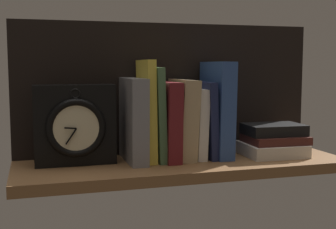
{
  "coord_description": "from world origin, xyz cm",
  "views": [
    {
      "loc": [
        -34.26,
        -101.06,
        22.82
      ],
      "look_at": [
        -2.86,
        3.35,
        10.99
      ],
      "focal_mm": 48.15,
      "sensor_mm": 36.0,
      "label": 1
    }
  ],
  "objects": [
    {
      "name": "book_white_catcher",
      "position": [
        4.33,
        3.35,
        8.61
      ],
      "size": [
        3.02,
        12.28,
        17.29
      ],
      "primitive_type": "cube",
      "rotation": [
        0.0,
        0.04,
        0.0
      ],
      "color": "silver",
      "rests_on": "ground_plane"
    },
    {
      "name": "framed_clock",
      "position": [
        -25.2,
        3.43,
        9.2
      ],
      "size": [
        18.49,
        6.91,
        18.49
      ],
      "color": "black",
      "rests_on": "ground_plane"
    },
    {
      "name": "book_maroon_dawkins",
      "position": [
        -3.18,
        3.35,
        9.48
      ],
      "size": [
        3.65,
        15.53,
        19.01
      ],
      "primitive_type": "cube",
      "rotation": [
        0.0,
        0.01,
        0.0
      ],
      "color": "maroon",
      "rests_on": "ground_plane"
    },
    {
      "name": "book_blue_modern",
      "position": [
        9.98,
        3.35,
        11.9
      ],
      "size": [
        4.27,
        14.91,
        23.85
      ],
      "primitive_type": "cube",
      "rotation": [
        0.0,
        0.01,
        0.0
      ],
      "color": "#2D4C8E",
      "rests_on": "ground_plane"
    },
    {
      "name": "book_tan_shortstories",
      "position": [
        0.82,
        3.35,
        9.73
      ],
      "size": [
        5.0,
        13.65,
        19.64
      ],
      "primitive_type": "cube",
      "rotation": [
        0.0,
        0.05,
        0.0
      ],
      "color": "tan",
      "rests_on": "ground_plane"
    },
    {
      "name": "book_yellow_seinlanguage",
      "position": [
        -8.25,
        3.35,
        12.11
      ],
      "size": [
        2.37,
        12.33,
        24.25
      ],
      "primitive_type": "cube",
      "rotation": [
        0.0,
        -0.01,
        0.0
      ],
      "color": "gold",
      "rests_on": "ground_plane"
    },
    {
      "name": "book_gray_chess",
      "position": [
        -11.5,
        3.35,
        9.96
      ],
      "size": [
        4.03,
        16.24,
        19.95
      ],
      "primitive_type": "cube",
      "rotation": [
        0.0,
        0.01,
        0.0
      ],
      "color": "gray",
      "rests_on": "ground_plane"
    },
    {
      "name": "ground_plane",
      "position": [
        0.0,
        0.0,
        -1.25
      ],
      "size": [
        79.38,
        25.34,
        2.5
      ],
      "primitive_type": "cube",
      "color": "brown"
    },
    {
      "name": "book_navy_bierce",
      "position": [
        6.76,
        3.35,
        9.43
      ],
      "size": [
        2.58,
        13.54,
        18.91
      ],
      "primitive_type": "cube",
      "rotation": [
        0.0,
        -0.04,
        0.0
      ],
      "color": "#192147",
      "rests_on": "ground_plane"
    },
    {
      "name": "book_green_romantic",
      "position": [
        -6.06,
        3.35,
        11.21
      ],
      "size": [
        2.41,
        13.33,
        22.47
      ],
      "primitive_type": "cube",
      "rotation": [
        0.0,
        -0.03,
        0.0
      ],
      "color": "#476B44",
      "rests_on": "ground_plane"
    },
    {
      "name": "book_stack_side",
      "position": [
        24.36,
        0.41,
        3.71
      ],
      "size": [
        16.06,
        13.95,
        7.91
      ],
      "color": "beige",
      "rests_on": "ground_plane"
    },
    {
      "name": "back_panel",
      "position": [
        0.0,
        12.07,
        16.88
      ],
      "size": [
        79.38,
        1.2,
        33.75
      ],
      "primitive_type": "cube",
      "color": "black",
      "rests_on": "ground_plane"
    }
  ]
}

